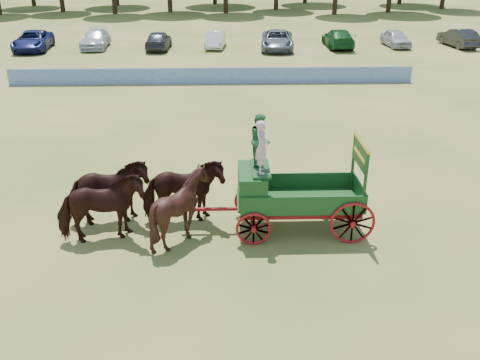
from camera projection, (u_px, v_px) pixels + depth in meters
ground at (233, 213)px, 18.23m from camera, size 160.00×160.00×0.00m
horse_lead_left at (101, 209)px, 16.13m from camera, size 2.84×1.82×2.22m
horse_lead_right at (108, 193)px, 17.13m from camera, size 2.82×1.73×2.22m
horse_wheel_left at (181, 207)px, 16.20m from camera, size 2.26×2.07×2.22m
horse_wheel_right at (183, 192)px, 17.20m from camera, size 2.77×1.56×2.22m
farm_dray at (276, 182)px, 16.58m from camera, size 6.00×2.00×3.77m
sponsor_banner at (212, 76)px, 34.39m from camera, size 26.00×0.08×1.05m
parked_cars at (184, 40)px, 45.35m from camera, size 48.45×6.82×1.59m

